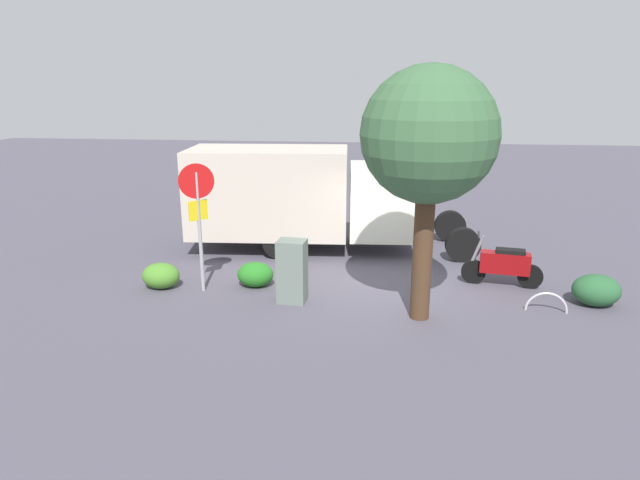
{
  "coord_description": "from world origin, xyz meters",
  "views": [
    {
      "loc": [
        0.03,
        11.98,
        4.6
      ],
      "look_at": [
        1.46,
        -0.43,
        0.94
      ],
      "focal_mm": 30.88,
      "sensor_mm": 36.0,
      "label": 1
    }
  ],
  "objects_px": {
    "utility_cabinet": "(292,271)",
    "bike_rack_hoop": "(546,311)",
    "box_truck_near": "(304,194)",
    "street_tree": "(429,138)",
    "motorcycle": "(504,264)",
    "stop_sign": "(198,208)"
  },
  "relations": [
    {
      "from": "box_truck_near",
      "to": "motorcycle",
      "type": "relative_size",
      "value": 4.39
    },
    {
      "from": "box_truck_near",
      "to": "bike_rack_hoop",
      "type": "distance_m",
      "value": 6.93
    },
    {
      "from": "motorcycle",
      "to": "bike_rack_hoop",
      "type": "xyz_separation_m",
      "value": [
        -0.6,
        1.42,
        -0.52
      ]
    },
    {
      "from": "box_truck_near",
      "to": "stop_sign",
      "type": "height_order",
      "value": "stop_sign"
    },
    {
      "from": "motorcycle",
      "to": "stop_sign",
      "type": "relative_size",
      "value": 0.62
    },
    {
      "from": "stop_sign",
      "to": "bike_rack_hoop",
      "type": "xyz_separation_m",
      "value": [
        -7.38,
        0.32,
        -1.92
      ]
    },
    {
      "from": "motorcycle",
      "to": "utility_cabinet",
      "type": "relative_size",
      "value": 1.32
    },
    {
      "from": "box_truck_near",
      "to": "utility_cabinet",
      "type": "bearing_deg",
      "value": -89.29
    },
    {
      "from": "box_truck_near",
      "to": "motorcycle",
      "type": "bearing_deg",
      "value": -29.36
    },
    {
      "from": "box_truck_near",
      "to": "utility_cabinet",
      "type": "relative_size",
      "value": 5.8
    },
    {
      "from": "box_truck_near",
      "to": "utility_cabinet",
      "type": "height_order",
      "value": "box_truck_near"
    },
    {
      "from": "street_tree",
      "to": "utility_cabinet",
      "type": "bearing_deg",
      "value": -11.03
    },
    {
      "from": "box_truck_near",
      "to": "street_tree",
      "type": "xyz_separation_m",
      "value": [
        -2.96,
        4.39,
        2.0
      ]
    },
    {
      "from": "street_tree",
      "to": "bike_rack_hoop",
      "type": "distance_m",
      "value": 4.46
    },
    {
      "from": "box_truck_near",
      "to": "utility_cabinet",
      "type": "xyz_separation_m",
      "value": [
        -0.29,
        3.88,
        -0.89
      ]
    },
    {
      "from": "motorcycle",
      "to": "stop_sign",
      "type": "height_order",
      "value": "stop_sign"
    },
    {
      "from": "box_truck_near",
      "to": "street_tree",
      "type": "distance_m",
      "value": 5.66
    },
    {
      "from": "stop_sign",
      "to": "bike_rack_hoop",
      "type": "distance_m",
      "value": 7.64
    },
    {
      "from": "bike_rack_hoop",
      "to": "motorcycle",
      "type": "bearing_deg",
      "value": -67.03
    },
    {
      "from": "motorcycle",
      "to": "street_tree",
      "type": "xyz_separation_m",
      "value": [
        2.01,
        2.0,
        3.05
      ]
    },
    {
      "from": "stop_sign",
      "to": "bike_rack_hoop",
      "type": "height_order",
      "value": "stop_sign"
    },
    {
      "from": "utility_cabinet",
      "to": "bike_rack_hoop",
      "type": "distance_m",
      "value": 5.32
    }
  ]
}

